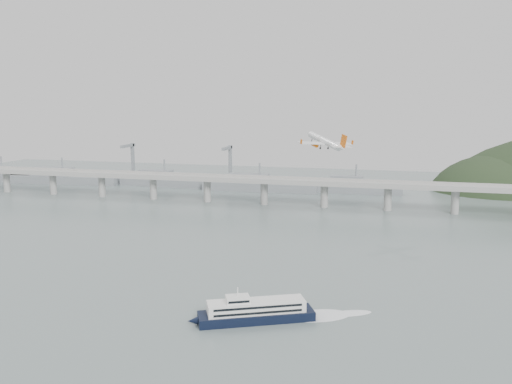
# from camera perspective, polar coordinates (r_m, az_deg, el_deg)

# --- Properties ---
(ground) EXTENTS (900.00, 900.00, 0.00)m
(ground) POSITION_cam_1_polar(r_m,az_deg,el_deg) (257.18, -3.08, -9.97)
(ground) COLOR slate
(ground) RESTS_ON ground
(bridge) EXTENTS (800.00, 22.00, 23.90)m
(bridge) POSITION_cam_1_polar(r_m,az_deg,el_deg) (442.61, 4.50, 0.75)
(bridge) COLOR #999996
(bridge) RESTS_ON ground
(distant_fleet) EXTENTS (453.00, 60.90, 40.00)m
(distant_fleet) POSITION_cam_1_polar(r_m,az_deg,el_deg) (551.87, -10.29, 1.21)
(distant_fleet) COLOR slate
(distant_fleet) RESTS_ON ground
(ferry) EXTENTS (70.75, 38.14, 14.29)m
(ferry) POSITION_cam_1_polar(r_m,az_deg,el_deg) (219.32, 0.02, -12.44)
(ferry) COLOR black
(ferry) RESTS_ON ground
(airliner) EXTENTS (33.55, 35.56, 11.91)m
(airliner) POSITION_cam_1_polar(r_m,az_deg,el_deg) (340.77, 7.31, 5.28)
(airliner) COLOR white
(airliner) RESTS_ON ground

